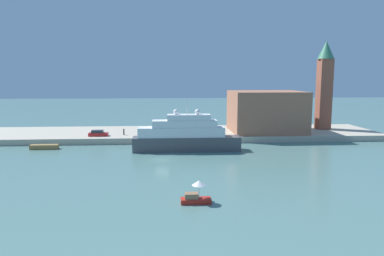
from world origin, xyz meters
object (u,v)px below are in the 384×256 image
at_px(large_yacht, 185,136).
at_px(parked_car, 98,133).
at_px(work_barge, 44,147).
at_px(mooring_bollard, 186,135).
at_px(small_motorboat, 196,195).
at_px(bell_tower, 325,81).
at_px(person_figure, 124,132).
at_px(harbor_building, 266,111).

bearing_deg(large_yacht, parked_car, 149.80).
height_order(large_yacht, parked_car, large_yacht).
height_order(work_barge, mooring_bollard, mooring_bollard).
distance_m(small_motorboat, bell_tower, 65.82).
xyz_separation_m(small_motorboat, parked_car, (-20.04, 43.61, 0.94)).
distance_m(work_barge, person_figure, 18.49).
relative_size(large_yacht, harbor_building, 1.25).
relative_size(bell_tower, parked_car, 5.15).
height_order(small_motorboat, bell_tower, bell_tower).
bearing_deg(work_barge, person_figure, 30.38).
xyz_separation_m(large_yacht, small_motorboat, (-0.21, -31.83, -2.03)).
relative_size(small_motorboat, work_barge, 0.63).
bearing_deg(mooring_bollard, person_figure, 165.70).
distance_m(large_yacht, bell_tower, 44.58).
height_order(work_barge, parked_car, parked_car).
xyz_separation_m(bell_tower, person_figure, (-52.62, -6.91, -12.09)).
bearing_deg(work_barge, bell_tower, 13.33).
relative_size(harbor_building, bell_tower, 0.77).
relative_size(parked_car, person_figure, 2.77).
xyz_separation_m(large_yacht, work_barge, (-30.21, 3.67, -2.63)).
relative_size(large_yacht, bell_tower, 0.96).
xyz_separation_m(parked_car, person_figure, (5.92, 1.20, 0.15)).
xyz_separation_m(work_barge, mooring_bollard, (30.89, 5.49, 1.28)).
height_order(parked_car, person_figure, person_figure).
bearing_deg(parked_car, mooring_bollard, -7.14).
bearing_deg(work_barge, large_yacht, -6.93).
distance_m(large_yacht, mooring_bollard, 9.28).
xyz_separation_m(small_motorboat, bell_tower, (38.50, 51.73, 13.19)).
bearing_deg(mooring_bollard, bell_tower, 15.93).
bearing_deg(harbor_building, small_motorboat, -114.38).
height_order(small_motorboat, parked_car, small_motorboat).
height_order(small_motorboat, work_barge, small_motorboat).
relative_size(small_motorboat, person_figure, 2.27).
bearing_deg(person_figure, parked_car, -168.53).
bearing_deg(parked_car, large_yacht, -30.20).
bearing_deg(work_barge, parked_car, 39.15).
distance_m(work_barge, harbor_building, 53.86).
height_order(large_yacht, harbor_building, harbor_building).
xyz_separation_m(large_yacht, parked_car, (-20.24, 11.78, -1.09)).
bearing_deg(mooring_bollard, large_yacht, -94.29).
distance_m(small_motorboat, work_barge, 46.48).
bearing_deg(harbor_building, person_figure, -174.31).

